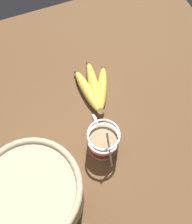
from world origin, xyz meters
TOP-DOWN VIEW (x-y plane):
  - table at (0.00, 0.00)cm, footprint 107.64×107.64cm
  - coffee_mug at (-5.40, -0.81)cm, footprint 14.79×8.96cm
  - banana_bunch at (12.39, -5.14)cm, footprint 20.69×11.96cm
  - woven_basket at (-13.65, 18.97)cm, footprint 21.89×21.89cm

SIDE VIEW (x-z plane):
  - table at x=0.00cm, z-range 0.00..3.28cm
  - banana_bunch at x=12.39cm, z-range 2.87..6.88cm
  - coffee_mug at x=-5.40cm, z-range -0.31..14.64cm
  - woven_basket at x=-13.65cm, z-range 3.66..22.58cm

